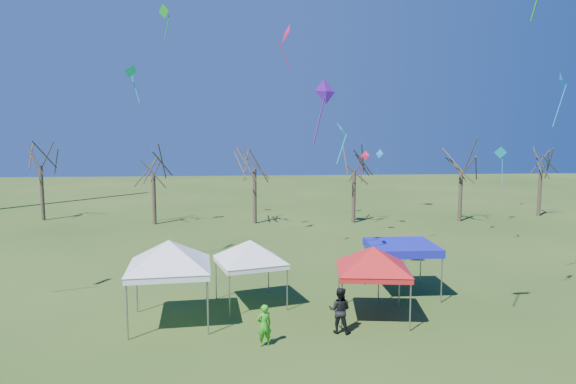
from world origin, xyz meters
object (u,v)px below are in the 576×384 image
object	(u,v)px
tree_0	(39,146)
person_dark	(340,310)
person_green	(264,325)
tree_3	(354,151)
tree_1	(153,155)
tree_2	(254,149)
tent_blue	(402,248)
tent_white_mid	(250,244)
tent_red	(373,251)
tree_5	(542,154)
tent_white_west	(169,246)
tree_4	(462,151)

from	to	relation	value
tree_0	person_dark	size ratio (longest dim) A/B	4.64
person_green	person_dark	xyz separation A→B (m)	(2.97, 0.98, 0.13)
tree_3	tree_0	bearing A→B (deg)	172.92
tree_1	tree_2	xyz separation A→B (m)	(8.40, -0.27, 0.50)
tree_0	tent_blue	world-z (taller)	tree_0
tent_white_mid	tent_red	xyz separation A→B (m)	(5.08, -2.11, 0.09)
tent_white_mid	tent_red	world-z (taller)	tent_red
tree_0	tent_blue	xyz separation A→B (m)	(25.23, -22.36, -4.22)
tent_blue	tree_5	bearing A→B (deg)	47.41
tree_0	tent_white_west	world-z (taller)	tree_0
tree_0	tent_red	size ratio (longest dim) A/B	2.11
tree_1	tree_3	bearing A→B (deg)	-2.06
tree_1	tent_white_mid	distance (m)	22.32
tree_1	person_dark	xyz separation A→B (m)	(11.33, -24.18, -4.88)
tent_blue	tree_1	bearing A→B (deg)	127.67
tree_1	tent_blue	world-z (taller)	tree_1
tent_white_west	tent_white_mid	world-z (taller)	tent_white_west
tree_1	tent_white_mid	xyz separation A→B (m)	(7.89, -20.66, -3.01)
tree_1	tree_4	world-z (taller)	tree_4
tree_1	tent_red	size ratio (longest dim) A/B	1.88
tree_2	tent_red	xyz separation A→B (m)	(4.57, -22.49, -3.41)
tent_red	tent_blue	world-z (taller)	tent_red
tent_white_west	tent_white_mid	distance (m)	3.85
tent_white_west	tent_blue	size ratio (longest dim) A/B	1.43
person_green	tree_3	bearing A→B (deg)	-127.98
tree_3	person_green	xyz separation A→B (m)	(-8.44, -24.56, -5.30)
tree_2	person_dark	world-z (taller)	tree_2
tree_1	person_dark	distance (m)	27.15
tree_4	tent_white_west	size ratio (longest dim) A/B	1.75
tree_2	tent_white_mid	bearing A→B (deg)	-91.43
tree_3	person_dark	distance (m)	24.75
tree_3	tree_5	size ratio (longest dim) A/B	1.06
tree_5	tent_white_mid	distance (m)	34.69
person_dark	tree_4	bearing A→B (deg)	-102.20
tent_white_west	tree_5	bearing A→B (deg)	38.81
tree_4	tree_1	bearing A→B (deg)	178.58
tree_2	tent_white_west	bearing A→B (deg)	-99.63
tent_white_mid	person_green	bearing A→B (deg)	-84.05
tent_white_west	tree_0	bearing A→B (deg)	120.09
tree_2	tree_0	bearing A→B (deg)	170.76
tree_0	tent_white_mid	distance (m)	29.73
tree_5	tree_2	bearing A→B (deg)	-176.30
tree_0	tree_5	xyz separation A→B (m)	(44.57, -1.32, -0.76)
tent_blue	person_dark	world-z (taller)	tent_blue
tent_white_mid	person_dark	world-z (taller)	tent_white_mid
tree_1	tree_0	bearing A→B (deg)	164.82
tent_white_west	tent_blue	world-z (taller)	tent_white_west
tent_blue	tent_red	bearing A→B (deg)	-124.73
tree_2	tent_blue	world-z (taller)	tree_2
tent_white_mid	tent_blue	distance (m)	7.35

